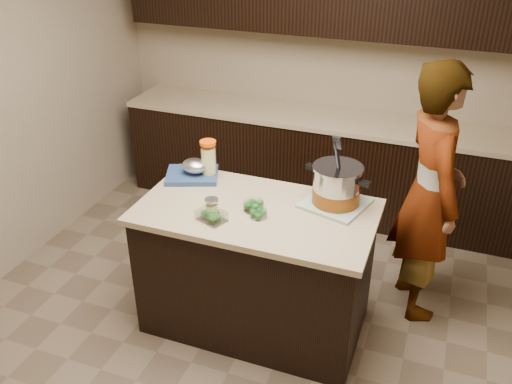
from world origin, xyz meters
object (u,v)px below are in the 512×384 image
Objects in this scene: person at (430,194)px; lemonade_pitcher at (209,161)px; island at (256,268)px; stock_pot at (337,187)px.

lemonade_pitcher is at bearing 79.59° from person.
person reaches higher than island.
stock_pot is 0.89m from lemonade_pitcher.
person reaches higher than stock_pot.
lemonade_pitcher is at bearing -167.74° from stock_pot.
island is 0.82× the size of person.
stock_pot is 0.25× the size of person.
lemonade_pitcher is 0.15× the size of person.
stock_pot reaches higher than island.
stock_pot is (0.44, 0.22, 0.57)m from island.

